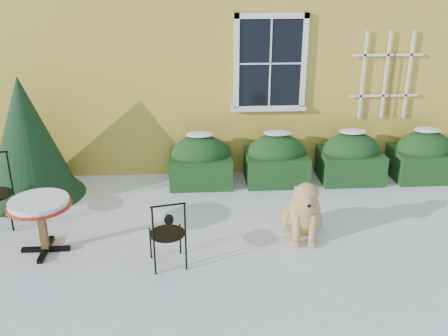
{
  "coord_description": "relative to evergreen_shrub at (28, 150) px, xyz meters",
  "views": [
    {
      "loc": [
        -0.41,
        -5.37,
        3.49
      ],
      "look_at": [
        0.0,
        1.0,
        0.9
      ],
      "focal_mm": 40.0,
      "sensor_mm": 36.0,
      "label": 1
    }
  ],
  "objects": [
    {
      "name": "ground",
      "position": [
        3.03,
        -2.23,
        -0.79
      ],
      "size": [
        80.0,
        80.0,
        0.0
      ],
      "primitive_type": "plane",
      "color": "white",
      "rests_on": "ground"
    },
    {
      "name": "hedge_row",
      "position": [
        4.68,
        0.32,
        -0.39
      ],
      "size": [
        4.95,
        0.8,
        0.91
      ],
      "color": "black",
      "rests_on": "ground"
    },
    {
      "name": "evergreen_shrub",
      "position": [
        0.0,
        0.0,
        0.0
      ],
      "size": [
        1.63,
        1.63,
        1.97
      ],
      "rotation": [
        0.0,
        0.0,
        0.16
      ],
      "color": "black",
      "rests_on": "ground"
    },
    {
      "name": "bistro_table",
      "position": [
        0.64,
        -1.77,
        -0.17
      ],
      "size": [
        0.81,
        0.81,
        0.75
      ],
      "rotation": [
        0.0,
        0.0,
        0.13
      ],
      "color": "black",
      "rests_on": "ground"
    },
    {
      "name": "patio_chair_near",
      "position": [
        2.28,
        -2.21,
        -0.33
      ],
      "size": [
        0.49,
        0.48,
        0.92
      ],
      "rotation": [
        0.0,
        0.0,
        3.35
      ],
      "color": "black",
      "rests_on": "ground"
    },
    {
      "name": "dog",
      "position": [
        4.09,
        -1.6,
        -0.43
      ],
      "size": [
        0.64,
        1.0,
        0.91
      ],
      "rotation": [
        0.0,
        0.0,
        -0.09
      ],
      "color": "tan",
      "rests_on": "ground"
    }
  ]
}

